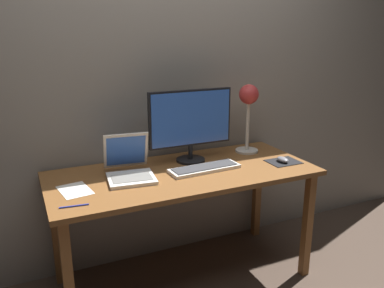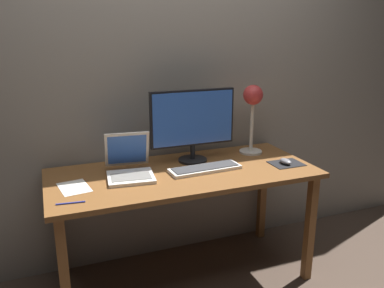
% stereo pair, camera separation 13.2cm
% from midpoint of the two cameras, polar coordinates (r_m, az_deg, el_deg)
% --- Properties ---
extents(ground_plane, '(4.80, 4.80, 0.00)m').
position_cam_midpoint_polar(ground_plane, '(2.73, -2.64, -18.68)').
color(ground_plane, '#47382D').
rests_on(ground_plane, ground).
extents(back_wall, '(4.80, 0.06, 2.60)m').
position_cam_midpoint_polar(back_wall, '(2.63, -6.34, 10.42)').
color(back_wall, gray).
rests_on(back_wall, ground).
extents(desk, '(1.60, 0.70, 0.74)m').
position_cam_midpoint_polar(desk, '(2.41, -2.85, -5.73)').
color(desk, brown).
rests_on(desk, ground).
extents(monitor, '(0.55, 0.19, 0.46)m').
position_cam_midpoint_polar(monitor, '(2.49, -1.72, 3.27)').
color(monitor, black).
rests_on(monitor, desk).
extents(keyboard_main, '(0.45, 0.16, 0.03)m').
position_cam_midpoint_polar(keyboard_main, '(2.40, 0.26, -3.54)').
color(keyboard_main, silver).
rests_on(keyboard_main, desk).
extents(laptop, '(0.30, 0.35, 0.24)m').
position_cam_midpoint_polar(laptop, '(2.33, -10.74, -2.99)').
color(laptop, silver).
rests_on(laptop, desk).
extents(desk_lamp, '(0.16, 0.16, 0.47)m').
position_cam_midpoint_polar(desk_lamp, '(2.69, 6.78, 5.82)').
color(desk_lamp, beige).
rests_on(desk_lamp, desk).
extents(mousepad, '(0.20, 0.16, 0.00)m').
position_cam_midpoint_polar(mousepad, '(2.60, 11.64, -2.54)').
color(mousepad, black).
rests_on(mousepad, desk).
extents(mouse, '(0.06, 0.10, 0.03)m').
position_cam_midpoint_polar(mouse, '(2.58, 11.55, -2.23)').
color(mouse, slate).
rests_on(mouse, mousepad).
extents(paper_sheet_near_mouse, '(0.18, 0.23, 0.00)m').
position_cam_midpoint_polar(paper_sheet_near_mouse, '(2.22, -18.22, -6.37)').
color(paper_sheet_near_mouse, white).
rests_on(paper_sheet_near_mouse, desk).
extents(pen, '(0.14, 0.02, 0.01)m').
position_cam_midpoint_polar(pen, '(2.03, -18.51, -8.53)').
color(pen, '#2633A5').
rests_on(pen, desk).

